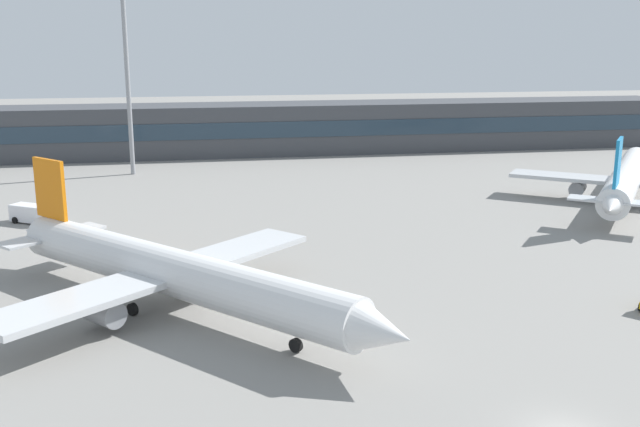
{
  "coord_description": "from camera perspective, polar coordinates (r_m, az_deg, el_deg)",
  "views": [
    {
      "loc": [
        -19.29,
        -32.23,
        20.67
      ],
      "look_at": [
        -6.12,
        40.0,
        3.0
      ],
      "focal_mm": 41.02,
      "sensor_mm": 36.0,
      "label": 1
    }
  ],
  "objects": [
    {
      "name": "ground_plane",
      "position": [
        77.57,
        4.45,
        -1.96
      ],
      "size": [
        400.0,
        400.0,
        0.0
      ],
      "primitive_type": "plane",
      "color": "gray"
    },
    {
      "name": "terminal_building",
      "position": [
        135.92,
        -2.12,
        6.69
      ],
      "size": [
        146.8,
        12.13,
        9.0
      ],
      "color": "#3F4247",
      "rests_on": "ground_plane"
    },
    {
      "name": "airplane_near",
      "position": [
        57.07,
        -11.2,
        -4.6
      ],
      "size": [
        30.72,
        33.35,
        10.37
      ],
      "color": "silver",
      "rests_on": "ground_plane"
    },
    {
      "name": "airplane_mid",
      "position": [
        101.95,
        22.79,
        2.55
      ],
      "size": [
        28.12,
        34.61,
        10.18
      ],
      "color": "white",
      "rests_on": "ground_plane"
    },
    {
      "name": "service_van_white",
      "position": [
        89.91,
        -21.52,
        0.01
      ],
      "size": [
        5.45,
        4.51,
        2.08
      ],
      "color": "white",
      "rests_on": "ground_plane"
    },
    {
      "name": "floodlight_tower_west",
      "position": [
        115.95,
        -14.87,
        11.56
      ],
      "size": [
        3.2,
        0.8,
        30.95
      ],
      "color": "gray",
      "rests_on": "ground_plane"
    }
  ]
}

